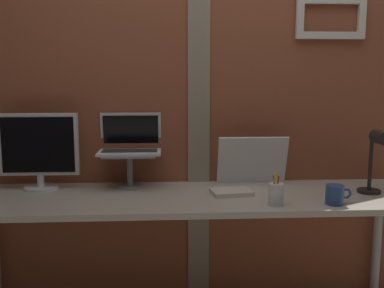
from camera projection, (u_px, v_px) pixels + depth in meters
name	position (u px, v px, depth m)	size (l,w,h in m)	color
brick_wall_back	(214.00, 90.00, 2.55)	(3.14, 0.16, 2.59)	brown
desk	(193.00, 209.00, 2.27)	(2.33, 0.61, 0.77)	beige
monitor	(39.00, 148.00, 2.36)	(0.42, 0.18, 0.41)	white
laptop_stand	(130.00, 165.00, 2.40)	(0.28, 0.22, 0.19)	gray
laptop	(130.00, 141.00, 2.44)	(0.34, 0.24, 0.21)	white
whiteboard_panel	(252.00, 160.00, 2.48)	(0.39, 0.02, 0.28)	white
desk_lamp	(376.00, 155.00, 2.23)	(0.12, 0.20, 0.34)	black
pen_cup	(276.00, 194.00, 2.07)	(0.07, 0.07, 0.16)	white
coffee_mug	(335.00, 195.00, 2.09)	(0.12, 0.09, 0.09)	#2D4C8C
paper_clutter_stack	(231.00, 192.00, 2.27)	(0.20, 0.14, 0.02)	silver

